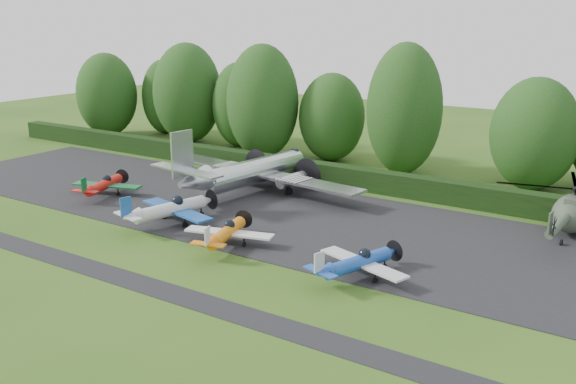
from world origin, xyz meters
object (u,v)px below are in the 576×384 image
Objects in this scene: light_plane_orange at (227,233)px; light_plane_white at (171,209)px; transport_plane at (251,172)px; light_plane_red at (104,185)px; light_plane_blue at (358,262)px; helicopter at (574,210)px.

light_plane_white is at bearing -177.23° from light_plane_orange.
light_plane_red is at bearing -149.36° from transport_plane.
transport_plane is at bearing 126.55° from light_plane_blue.
light_plane_red is 0.52× the size of helicopter.
light_plane_red is at bearing -178.21° from light_plane_orange.
light_plane_orange is (6.97, -12.41, -0.94)m from transport_plane.
light_plane_white reaches higher than light_plane_red.
transport_plane is at bearing 134.77° from light_plane_orange.
light_plane_orange is 0.52× the size of helicopter.
light_plane_blue is (27.82, -4.24, 0.02)m from light_plane_red.
helicopter is at bearing 54.28° from light_plane_orange.
transport_plane is 3.26× the size of light_plane_red.
light_plane_orange is at bearing 162.15° from light_plane_blue.
light_plane_orange is 25.61m from helicopter.
light_plane_red is 0.83× the size of light_plane_white.
transport_plane is 14.26m from light_plane_orange.
light_plane_red is (-10.48, -8.17, -0.94)m from transport_plane.
light_plane_white is at bearing -96.26° from transport_plane.
light_plane_blue is at bearing -42.88° from transport_plane.
light_plane_blue is at bearing -123.18° from helicopter.
helicopter reaches higher than light_plane_white.
light_plane_red is 0.99× the size of light_plane_orange.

